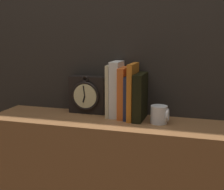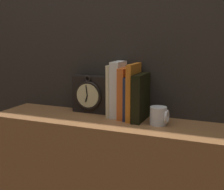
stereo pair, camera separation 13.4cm
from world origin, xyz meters
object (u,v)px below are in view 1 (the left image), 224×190
(book_slot5_black, at_px, (140,97))
(book_slot1_white, at_px, (116,89))
(mug, at_px, (160,115))
(book_slot2_orange, at_px, (124,93))
(book_slot3_navy, at_px, (129,97))
(clock, at_px, (88,95))
(book_slot0_cream, at_px, (110,91))
(book_slot4_orange, at_px, (133,91))

(book_slot5_black, bearing_deg, book_slot1_white, 169.62)
(book_slot5_black, distance_m, mug, 0.12)
(book_slot2_orange, bearing_deg, book_slot5_black, -10.20)
(book_slot3_navy, bearing_deg, clock, 170.97)
(book_slot3_navy, xyz_separation_m, book_slot5_black, (0.06, -0.01, 0.01))
(clock, xyz_separation_m, book_slot5_black, (0.26, -0.04, 0.01))
(book_slot0_cream, xyz_separation_m, book_slot5_black, (0.14, -0.02, -0.02))
(book_slot0_cream, distance_m, book_slot2_orange, 0.07)
(book_slot4_orange, bearing_deg, book_slot5_black, -6.29)
(book_slot3_navy, bearing_deg, book_slot2_orange, 171.13)
(book_slot0_cream, relative_size, book_slot1_white, 0.94)
(book_slot3_navy, bearing_deg, book_slot1_white, 169.96)
(book_slot0_cream, xyz_separation_m, book_slot3_navy, (0.09, -0.01, -0.02))
(book_slot0_cream, xyz_separation_m, book_slot1_white, (0.03, -0.00, 0.01))
(book_slot0_cream, height_order, book_slot5_black, book_slot0_cream)
(book_slot4_orange, bearing_deg, book_slot3_navy, 162.13)
(book_slot3_navy, distance_m, book_slot4_orange, 0.04)
(book_slot3_navy, distance_m, book_slot5_black, 0.06)
(book_slot1_white, height_order, book_slot3_navy, book_slot1_white)
(book_slot2_orange, height_order, book_slot4_orange, book_slot4_orange)
(book_slot3_navy, height_order, book_slot5_black, book_slot5_black)
(book_slot1_white, bearing_deg, mug, -15.55)
(book_slot0_cream, bearing_deg, book_slot3_navy, -7.54)
(book_slot3_navy, relative_size, book_slot5_black, 0.93)
(book_slot4_orange, relative_size, book_slot5_black, 1.20)
(book_slot2_orange, height_order, book_slot5_black, book_slot2_orange)
(clock, xyz_separation_m, book_slot1_white, (0.15, -0.02, 0.04))
(book_slot0_cream, height_order, book_slot3_navy, book_slot0_cream)
(book_slot1_white, relative_size, mug, 3.28)
(book_slot0_cream, height_order, mug, book_slot0_cream)
(book_slot2_orange, bearing_deg, book_slot3_navy, -8.87)
(clock, xyz_separation_m, book_slot3_navy, (0.21, -0.03, 0.01))
(book_slot3_navy, xyz_separation_m, mug, (0.15, -0.05, -0.06))
(book_slot0_cream, distance_m, mug, 0.26)
(book_slot3_navy, distance_m, mug, 0.17)
(clock, relative_size, book_slot0_cream, 0.77)
(book_slot1_white, bearing_deg, clock, 171.40)
(book_slot5_black, bearing_deg, book_slot4_orange, 173.71)
(book_slot3_navy, height_order, mug, book_slot3_navy)
(book_slot4_orange, xyz_separation_m, book_slot5_black, (0.03, -0.00, -0.02))
(clock, bearing_deg, book_slot4_orange, -9.86)
(clock, bearing_deg, book_slot3_navy, -9.03)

